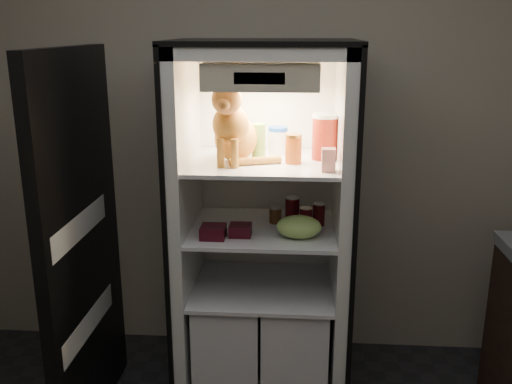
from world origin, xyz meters
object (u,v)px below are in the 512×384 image
Objects in this scene: refrigerator at (264,249)px; mayo_tub at (278,140)px; parmesan_shaker at (259,141)px; soda_can_b at (319,214)px; grape_bag at (299,227)px; berry_box_right at (240,230)px; salsa_jar at (293,149)px; cream_carton at (328,160)px; tabby_cat at (233,130)px; condiment_jar at (275,215)px; soda_can_c at (306,219)px; soda_can_a at (292,210)px; pepper_jar at (325,137)px; berry_box_left at (213,232)px.

mayo_tub is at bearing 58.73° from refrigerator.
soda_can_b is (0.31, -0.00, -0.38)m from parmesan_shaker.
grape_bag is 2.05× the size of berry_box_right.
salsa_jar is 0.48m from berry_box_right.
salsa_jar is at bearing 137.30° from cream_carton.
soda_can_b reaches higher than berry_box_right.
tabby_cat is 3.97× the size of berry_box_right.
cream_carton is 0.42m from soda_can_b.
grape_bag is 0.29m from berry_box_right.
parmesan_shaker is at bearing 151.54° from salsa_jar.
mayo_tub is at bearing 123.94° from cream_carton.
soda_can_c is at bearing -31.65° from condiment_jar.
condiment_jar is (-0.25, 0.26, -0.36)m from cream_carton.
soda_can_c is at bearing -17.78° from parmesan_shaker.
cream_carton is 0.46m from soda_can_a.
soda_can_b is (0.43, 0.08, -0.45)m from tabby_cat.
pepper_jar is 0.73m from berry_box_left.
cream_carton is 0.66m from berry_box_left.
mayo_tub is at bearing 60.59° from berry_box_right.
condiment_jar reaches higher than berry_box_right.
condiment_jar is 0.40× the size of grape_bag.
soda_can_b is at bearing 18.03° from tabby_cat.
salsa_jar reaches higher than soda_can_a.
pepper_jar is 0.63m from berry_box_right.
soda_can_a is 0.33m from berry_box_right.
soda_can_b is at bearing 47.37° from soda_can_c.
soda_can_a is at bearing 120.91° from cream_carton.
tabby_cat is at bearing 178.77° from salsa_jar.
mayo_tub is 0.53m from berry_box_right.
pepper_jar is 2.13× the size of cream_carton.
mayo_tub is at bearing 127.43° from soda_can_c.
berry_box_right is (-0.25, -0.09, -0.40)m from salsa_jar.
grape_bag is (0.12, -0.31, -0.37)m from mayo_tub.
mayo_tub is at bearing 49.02° from berry_box_left.
refrigerator reaches higher than condiment_jar.
soda_can_b is 1.01× the size of soda_can_c.
pepper_jar is 1.03× the size of grape_bag.
pepper_jar is at bearing 19.02° from tabby_cat.
pepper_jar reaches higher than soda_can_a.
soda_can_c reaches higher than grape_bag.
berry_box_right is at bearing -154.96° from pepper_jar.
berry_box_right is (0.04, -0.10, -0.48)m from tabby_cat.
berry_box_left is at bearing -130.98° from mayo_tub.
pepper_jar reaches higher than grape_bag.
pepper_jar is at bearing -24.87° from mayo_tub.
parmesan_shaker is 0.20m from salsa_jar.
soda_can_a reaches higher than grape_bag.
parmesan_shaker is 0.46m from soda_can_c.
cream_carton is 0.91× the size of soda_can_b.
pepper_jar is 0.47m from grape_bag.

